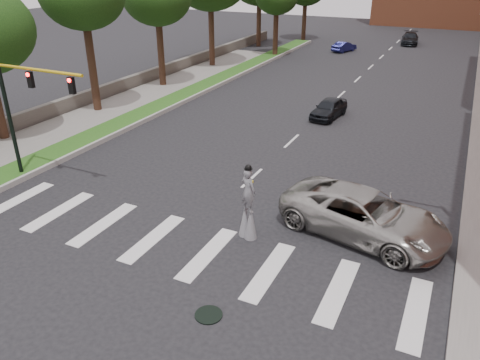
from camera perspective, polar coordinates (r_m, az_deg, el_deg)
ground_plane at (r=18.30m, az=-9.07°, el=-9.48°), size 160.00×160.00×0.00m
grass_median at (r=39.42m, az=-6.71°, el=10.30°), size 2.00×60.00×0.25m
median_curb at (r=38.88m, az=-5.37°, el=10.17°), size 0.20×60.00×0.28m
sidewalk_left at (r=33.84m, az=-20.12°, el=6.25°), size 4.00×60.00×0.18m
stone_wall at (r=43.96m, az=-11.56°, el=12.14°), size 0.50×56.00×1.10m
manhole at (r=15.66m, az=-3.84°, el=-16.08°), size 0.90×0.90×0.04m
traffic_signal at (r=24.86m, az=-24.92°, el=8.63°), size 5.30×0.23×6.20m
stilt_performer at (r=18.74m, az=0.98°, el=-3.44°), size 0.82×0.64×3.23m
suv_crossing at (r=19.71m, az=14.87°, el=-4.08°), size 7.33×4.57×1.89m
car_near at (r=34.16m, az=10.78°, el=8.59°), size 2.06×4.15×1.36m
car_mid at (r=59.83m, az=12.58°, el=15.58°), size 2.43×3.81×1.19m
car_far at (r=67.40m, az=20.01°, el=15.90°), size 2.58×5.24×1.47m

